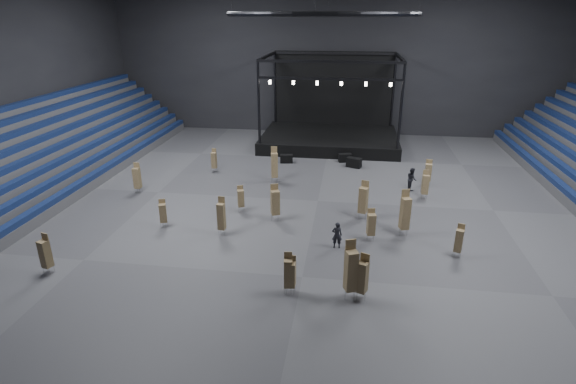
# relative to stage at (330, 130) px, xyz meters

# --- Properties ---
(floor) EXTENTS (50.00, 50.00, 0.00)m
(floor) POSITION_rel_stage_xyz_m (-0.00, -16.24, -1.45)
(floor) COLOR #424244
(floor) RESTS_ON ground
(wall_back) EXTENTS (50.00, 0.20, 18.00)m
(wall_back) POSITION_rel_stage_xyz_m (-0.00, 4.76, 7.55)
(wall_back) COLOR black
(wall_back) RESTS_ON ground
(wall_front) EXTENTS (50.00, 0.20, 18.00)m
(wall_front) POSITION_rel_stage_xyz_m (-0.00, -37.24, 7.55)
(wall_front) COLOR black
(wall_front) RESTS_ON ground
(bleachers_left) EXTENTS (7.20, 40.00, 6.40)m
(bleachers_left) POSITION_rel_stage_xyz_m (-22.94, -16.24, 0.28)
(bleachers_left) COLOR #454547
(bleachers_left) RESTS_ON floor
(stage) EXTENTS (14.00, 10.00, 9.20)m
(stage) POSITION_rel_stage_xyz_m (0.00, 0.00, 0.00)
(stage) COLOR black
(stage) RESTS_ON floor
(truss_ring) EXTENTS (12.30, 12.30, 5.15)m
(truss_ring) POSITION_rel_stage_xyz_m (-0.00, -16.24, 11.55)
(truss_ring) COLOR black
(truss_ring) RESTS_ON ceiling
(flight_case_left) EXTENTS (1.23, 0.75, 0.77)m
(flight_case_left) POSITION_rel_stage_xyz_m (-3.66, -7.40, -1.06)
(flight_case_left) COLOR black
(flight_case_left) RESTS_ON floor
(flight_case_mid) EXTENTS (1.46, 1.08, 0.88)m
(flight_case_mid) POSITION_rel_stage_xyz_m (2.61, -7.86, -1.01)
(flight_case_mid) COLOR black
(flight_case_mid) RESTS_ON floor
(flight_case_right) EXTENTS (1.29, 0.87, 0.78)m
(flight_case_right) POSITION_rel_stage_xyz_m (1.77, -6.36, -1.06)
(flight_case_right) COLOR black
(flight_case_right) RESTS_ON floor
(chair_stack_0) EXTENTS (0.71, 0.71, 2.53)m
(chair_stack_0) POSITION_rel_stage_xyz_m (-2.60, -19.93, -0.12)
(chair_stack_0) COLOR silver
(chair_stack_0) RESTS_ON floor
(chair_stack_1) EXTENTS (0.47, 0.47, 2.22)m
(chair_stack_1) POSITION_rel_stage_xyz_m (-0.55, -28.23, -0.31)
(chair_stack_1) COLOR silver
(chair_stack_1) RESTS_ON floor
(chair_stack_2) EXTENTS (0.55, 0.55, 2.06)m
(chair_stack_2) POSITION_rel_stage_xyz_m (3.69, -21.97, -0.35)
(chair_stack_2) COLOR silver
(chair_stack_2) RESTS_ON floor
(chair_stack_3) EXTENTS (0.56, 0.56, 1.87)m
(chair_stack_3) POSITION_rel_stage_xyz_m (-5.24, -18.80, -0.45)
(chair_stack_3) COLOR silver
(chair_stack_3) RESTS_ON floor
(chair_stack_4) EXTENTS (0.69, 0.69, 2.69)m
(chair_stack_4) POSITION_rel_stage_xyz_m (3.24, -18.84, -0.05)
(chair_stack_4) COLOR silver
(chair_stack_4) RESTS_ON floor
(chair_stack_5) EXTENTS (0.43, 0.43, 2.08)m
(chair_stack_5) POSITION_rel_stage_xyz_m (-9.59, -10.82, -0.37)
(chair_stack_5) COLOR silver
(chair_stack_5) RESTS_ON floor
(chair_stack_6) EXTENTS (0.53, 0.53, 2.02)m
(chair_stack_6) POSITION_rel_stage_xyz_m (8.58, -23.31, -0.39)
(chair_stack_6) COLOR silver
(chair_stack_6) RESTS_ON floor
(chair_stack_7) EXTENTS (0.51, 0.51, 2.41)m
(chair_stack_7) POSITION_rel_stage_xyz_m (-14.00, -16.50, -0.20)
(chair_stack_7) COLOR silver
(chair_stack_7) RESTS_ON floor
(chair_stack_8) EXTENTS (0.64, 0.64, 2.42)m
(chair_stack_8) POSITION_rel_stage_xyz_m (3.07, -28.22, -0.19)
(chair_stack_8) COLOR silver
(chair_stack_8) RESTS_ON floor
(chair_stack_9) EXTENTS (0.72, 0.72, 3.10)m
(chair_stack_9) POSITION_rel_stage_xyz_m (2.51, -28.22, 0.12)
(chair_stack_9) COLOR silver
(chair_stack_9) RESTS_ON floor
(chair_stack_10) EXTENTS (0.64, 0.64, 2.99)m
(chair_stack_10) POSITION_rel_stage_xyz_m (-3.89, -12.65, 0.07)
(chair_stack_10) COLOR silver
(chair_stack_10) RESTS_ON floor
(chair_stack_11) EXTENTS (0.56, 0.56, 2.16)m
(chair_stack_11) POSITION_rel_stage_xyz_m (8.52, -11.70, -0.29)
(chair_stack_11) COLOR silver
(chair_stack_11) RESTS_ON floor
(chair_stack_12) EXTENTS (0.49, 0.49, 2.22)m
(chair_stack_12) POSITION_rel_stage_xyz_m (7.90, -14.59, -0.28)
(chair_stack_12) COLOR silver
(chair_stack_12) RESTS_ON floor
(chair_stack_13) EXTENTS (0.47, 0.47, 2.52)m
(chair_stack_13) POSITION_rel_stage_xyz_m (-5.58, -22.47, -0.17)
(chair_stack_13) COLOR silver
(chair_stack_13) RESTS_ON floor
(chair_stack_14) EXTENTS (0.57, 0.57, 2.30)m
(chair_stack_14) POSITION_rel_stage_xyz_m (-13.58, -28.22, -0.25)
(chair_stack_14) COLOR silver
(chair_stack_14) RESTS_ON floor
(chair_stack_15) EXTENTS (0.66, 0.66, 3.01)m
(chair_stack_15) POSITION_rel_stage_xyz_m (5.77, -20.94, 0.07)
(chair_stack_15) COLOR silver
(chair_stack_15) RESTS_ON floor
(chair_stack_16) EXTENTS (0.56, 0.56, 1.90)m
(chair_stack_16) POSITION_rel_stage_xyz_m (-9.64, -21.99, -0.43)
(chair_stack_16) COLOR silver
(chair_stack_16) RESTS_ON floor
(chair_stack_17) EXTENTS (0.49, 0.49, 2.03)m
(chair_stack_17) POSITION_rel_stage_xyz_m (-0.42, -28.22, -0.36)
(chair_stack_17) COLOR silver
(chair_stack_17) RESTS_ON floor
(man_center) EXTENTS (0.64, 0.46, 1.65)m
(man_center) POSITION_rel_stage_xyz_m (1.67, -23.22, -0.62)
(man_center) COLOR black
(man_center) RESTS_ON floor
(crew_member) EXTENTS (0.81, 0.97, 1.79)m
(crew_member) POSITION_rel_stage_xyz_m (7.13, -12.84, -0.56)
(crew_member) COLOR black
(crew_member) RESTS_ON floor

